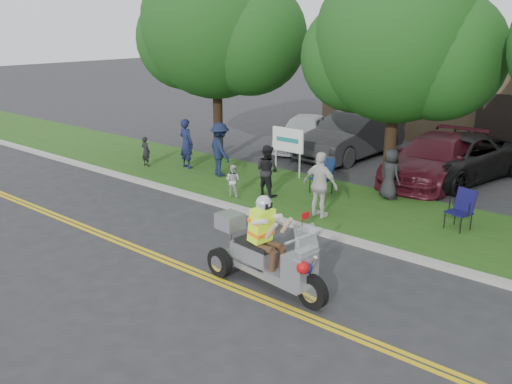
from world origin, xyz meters
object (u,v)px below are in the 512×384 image
Objects in this scene: parked_car_left at (352,136)px; lawn_chair_a at (324,173)px; lawn_chair_b at (462,207)px; spectator_adult_right at (320,185)px; trike_scooter at (265,255)px; parked_car_right at (435,159)px; spectator_adult_mid at (267,170)px; parked_car_mid at (455,158)px; spectator_adult_left at (186,143)px; parked_car_far_left at (304,132)px.

lawn_chair_a is at bearing -66.72° from parked_car_left.
spectator_adult_right is at bearing -139.18° from lawn_chair_b.
trike_scooter is 0.55× the size of parked_car_right.
parked_car_mid is (3.58, 5.62, -0.12)m from spectator_adult_mid.
lawn_chair_a is 5.23m from parked_car_left.
parked_car_left reaches higher than parked_car_mid.
trike_scooter is 0.55× the size of parked_car_left.
parked_car_mid reaches higher than lawn_chair_b.
spectator_adult_mid is (-1.17, -1.32, 0.16)m from lawn_chair_a.
spectator_adult_left is at bearing -9.99° from spectator_adult_right.
spectator_adult_left reaches higher than parked_car_left.
spectator_adult_left is at bearing -163.47° from lawn_chair_b.
trike_scooter is at bearing -66.20° from parked_car_left.
parked_car_mid reaches higher than parked_car_far_left.
parked_car_left is at bearing -116.76° from spectator_adult_left.
parked_car_right reaches higher than parked_car_mid.
trike_scooter is 11.48m from parked_car_left.
parked_car_mid is (6.50, -0.51, 0.01)m from parked_car_far_left.
spectator_adult_right is at bearing -64.07° from parked_car_left.
spectator_adult_right is at bearing 174.91° from spectator_adult_left.
parked_car_right is at bearing -97.51° from spectator_adult_right.
parked_car_left reaches higher than lawn_chair_b.
parked_car_far_left is 0.80× the size of parked_car_mid.
spectator_adult_left is 5.58m from parked_car_far_left.
parked_car_mid is 1.03× the size of parked_car_right.
lawn_chair_a is at bearing -68.49° from parked_car_far_left.
parked_car_far_left is at bearing -51.04° from spectator_adult_right.
trike_scooter is at bearing -94.96° from lawn_chair_b.
spectator_adult_right is 5.64m from parked_car_right.
parked_car_left is at bearing -17.25° from parked_car_far_left.
lawn_chair_b is 5.02m from parked_car_mid.
lawn_chair_a is 0.20× the size of parked_car_right.
spectator_adult_mid is at bearing -154.90° from lawn_chair_b.
spectator_adult_left is (-7.77, 5.19, 0.32)m from trike_scooter.
lawn_chair_a is 4.93m from parked_car_mid.
parked_car_far_left is at bearing 139.90° from lawn_chair_a.
parked_car_right is at bearing 71.46° from lawn_chair_a.
parked_car_left is at bearing -175.18° from parked_car_mid.
parked_car_mid is (-1.92, 4.64, 0.08)m from lawn_chair_b.
lawn_chair_a is 4.16m from parked_car_right.
parked_car_far_left reaches higher than lawn_chair_b.
spectator_adult_mid is (-3.52, 4.47, 0.21)m from trike_scooter.
spectator_adult_mid is 6.67m from parked_car_mid.
parked_car_mid is at bearing 96.45° from trike_scooter.
parked_car_left is (-0.71, 6.20, -0.01)m from spectator_adult_mid.
spectator_adult_mid is at bearing -122.09° from lawn_chair_a.
lawn_chair_a is 0.25× the size of parked_car_far_left.
parked_car_left is 4.32m from parked_car_mid.
parked_car_far_left is 0.82× the size of parked_car_right.
spectator_adult_right reaches higher than parked_car_far_left.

